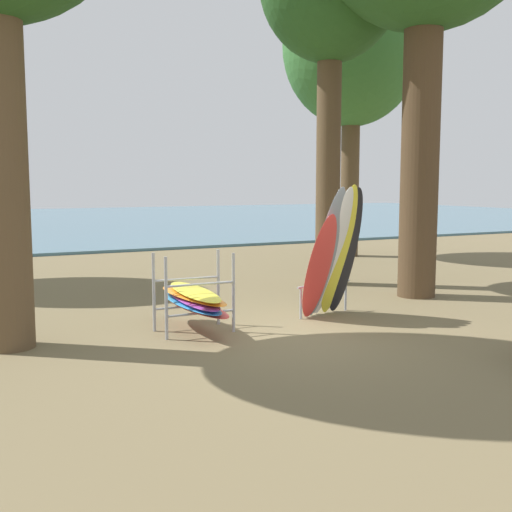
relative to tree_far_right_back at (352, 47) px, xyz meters
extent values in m
plane|color=brown|center=(-6.90, -8.44, -6.49)|extent=(80.00, 80.00, 0.00)
cube|color=#477084|center=(-6.90, 22.25, -6.44)|extent=(80.00, 36.00, 0.10)
cylinder|color=brown|center=(-10.90, -7.24, -3.72)|extent=(0.72, 0.72, 5.55)
cylinder|color=#4C3823|center=(-2.95, -6.63, -3.15)|extent=(0.76, 0.76, 6.67)
cylinder|color=brown|center=(-3.70, -4.41, -3.58)|extent=(0.55, 0.55, 5.83)
cylinder|color=brown|center=(0.00, 0.00, -3.89)|extent=(0.58, 0.58, 5.20)
ellipsoid|color=#387033|center=(0.00, 0.00, 0.07)|extent=(4.32, 4.32, 4.97)
ellipsoid|color=red|center=(-6.00, -7.70, -5.57)|extent=(0.62, 0.74, 1.84)
ellipsoid|color=gray|center=(-5.83, -7.65, -5.35)|extent=(0.69, 0.86, 2.28)
ellipsoid|color=white|center=(-5.66, -7.59, -5.35)|extent=(0.73, 0.91, 2.28)
ellipsoid|color=yellow|center=(-5.49, -7.53, -5.33)|extent=(0.66, 0.81, 2.31)
ellipsoid|color=black|center=(-5.32, -7.48, -5.36)|extent=(0.61, 0.74, 2.26)
cylinder|color=#9EA0A5|center=(-6.21, -7.46, -6.22)|extent=(0.04, 0.04, 0.55)
cylinder|color=#9EA0A5|center=(-5.10, -7.19, -6.22)|extent=(0.04, 0.04, 0.55)
cylinder|color=#9EA0A5|center=(-5.66, -7.33, -5.94)|extent=(1.28, 0.35, 0.04)
cylinder|color=#9EA0A5|center=(-8.74, -7.80, -5.87)|extent=(0.05, 0.05, 1.25)
cylinder|color=#9EA0A5|center=(-7.64, -7.80, -5.87)|extent=(0.05, 0.05, 1.25)
cylinder|color=#9EA0A5|center=(-8.74, -7.20, -5.87)|extent=(0.05, 0.05, 1.25)
cylinder|color=#9EA0A5|center=(-7.64, -7.20, -5.87)|extent=(0.05, 0.05, 1.25)
cylinder|color=#9EA0A5|center=(-8.19, -7.80, -6.14)|extent=(1.10, 0.04, 0.04)
cylinder|color=#9EA0A5|center=(-8.19, -7.80, -5.69)|extent=(1.10, 0.04, 0.04)
cylinder|color=#9EA0A5|center=(-8.19, -7.20, -6.14)|extent=(1.10, 0.04, 0.04)
cylinder|color=#9EA0A5|center=(-8.19, -7.20, -5.69)|extent=(1.10, 0.04, 0.04)
ellipsoid|color=red|center=(-8.15, -7.50, -6.09)|extent=(0.58, 2.12, 0.06)
ellipsoid|color=#2D8ED1|center=(-8.23, -7.50, -6.03)|extent=(0.51, 2.10, 0.06)
ellipsoid|color=purple|center=(-8.19, -7.50, -5.97)|extent=(0.64, 2.13, 0.06)
ellipsoid|color=orange|center=(-8.21, -7.50, -5.91)|extent=(0.65, 2.13, 0.06)
ellipsoid|color=yellow|center=(-8.18, -7.50, -5.85)|extent=(0.63, 2.13, 0.06)
camera|label=1|loc=(-11.71, -16.68, -4.15)|focal=44.42mm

